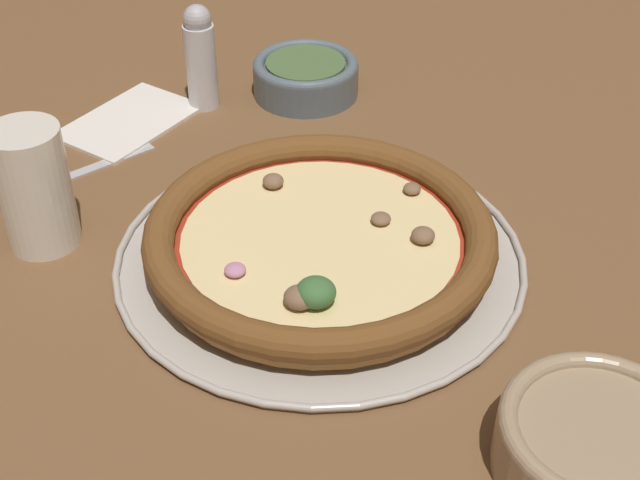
# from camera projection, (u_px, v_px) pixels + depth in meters

# --- Properties ---
(ground_plane) EXTENTS (3.00, 3.00, 0.00)m
(ground_plane) POSITION_uv_depth(u_px,v_px,m) (320.00, 261.00, 0.78)
(ground_plane) COLOR brown
(pizza_tray) EXTENTS (0.36, 0.36, 0.01)m
(pizza_tray) POSITION_uv_depth(u_px,v_px,m) (320.00, 257.00, 0.77)
(pizza_tray) COLOR #B7B2A8
(pizza_tray) RESTS_ON ground_plane
(pizza) EXTENTS (0.30, 0.30, 0.04)m
(pizza) POSITION_uv_depth(u_px,v_px,m) (320.00, 237.00, 0.76)
(pizza) COLOR #BC7F42
(pizza) RESTS_ON pizza_tray
(bowl_near) EXTENTS (0.13, 0.13, 0.05)m
(bowl_near) POSITION_uv_depth(u_px,v_px,m) (597.00, 445.00, 0.58)
(bowl_near) COLOR #9E8466
(bowl_near) RESTS_ON ground_plane
(bowl_far) EXTENTS (0.12, 0.12, 0.04)m
(bowl_far) POSITION_uv_depth(u_px,v_px,m) (306.00, 75.00, 1.00)
(bowl_far) COLOR slate
(bowl_far) RESTS_ON ground_plane
(drinking_cup) EXTENTS (0.06, 0.06, 0.11)m
(drinking_cup) POSITION_uv_depth(u_px,v_px,m) (34.00, 188.00, 0.76)
(drinking_cup) COLOR silver
(drinking_cup) RESTS_ON ground_plane
(napkin) EXTENTS (0.16, 0.13, 0.01)m
(napkin) POSITION_uv_depth(u_px,v_px,m) (129.00, 120.00, 0.96)
(napkin) COLOR white
(napkin) RESTS_ON ground_plane
(fork) EXTENTS (0.17, 0.03, 0.00)m
(fork) POSITION_uv_depth(u_px,v_px,m) (65.00, 178.00, 0.88)
(fork) COLOR #B7B7BC
(fork) RESTS_ON ground_plane
(pepper_shaker) EXTENTS (0.03, 0.03, 0.12)m
(pepper_shaker) POSITION_uv_depth(u_px,v_px,m) (200.00, 57.00, 0.96)
(pepper_shaker) COLOR silver
(pepper_shaker) RESTS_ON ground_plane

